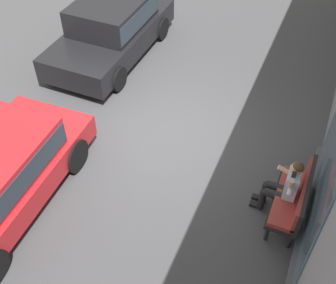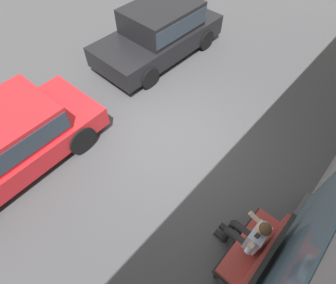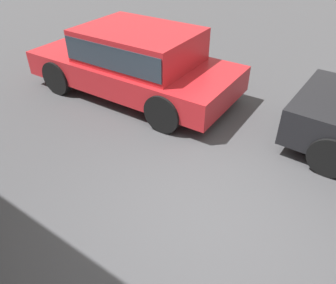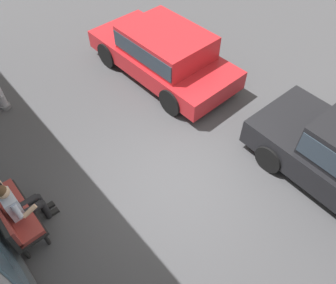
{
  "view_description": "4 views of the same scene",
  "coord_description": "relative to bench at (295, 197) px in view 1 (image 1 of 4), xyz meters",
  "views": [
    {
      "loc": [
        6.17,
        2.6,
        6.41
      ],
      "look_at": [
        1.33,
        0.56,
        1.16
      ],
      "focal_mm": 45.0,
      "sensor_mm": 36.0,
      "label": 1
    },
    {
      "loc": [
        3.02,
        2.6,
        5.07
      ],
      "look_at": [
        0.82,
        0.61,
        1.15
      ],
      "focal_mm": 28.0,
      "sensor_mm": 36.0,
      "label": 2
    },
    {
      "loc": [
        -1.18,
        2.6,
        3.2
      ],
      "look_at": [
        0.74,
        -0.16,
        0.79
      ],
      "focal_mm": 35.0,
      "sensor_mm": 36.0,
      "label": 3
    },
    {
      "loc": [
        -2.78,
        2.6,
        5.7
      ],
      "look_at": [
        0.38,
        -0.12,
        0.86
      ],
      "focal_mm": 35.0,
      "sensor_mm": 36.0,
      "label": 4
    }
  ],
  "objects": [
    {
      "name": "bench",
      "position": [
        0.0,
        0.0,
        0.0
      ],
      "size": [
        1.46,
        0.55,
        0.99
      ],
      "color": "black",
      "rests_on": "ground_plane"
    },
    {
      "name": "person_on_phone",
      "position": [
        -0.06,
        -0.22,
        0.13
      ],
      "size": [
        0.73,
        0.74,
        1.32
      ],
      "color": "black",
      "rests_on": "ground_plane"
    },
    {
      "name": "ground_plane",
      "position": [
        -1.16,
        -2.9,
        -0.56
      ],
      "size": [
        60.0,
        60.0,
        0.0
      ],
      "primitive_type": "plane",
      "color": "#424244"
    },
    {
      "name": "parked_car_near",
      "position": [
        -3.52,
        -5.49,
        0.26
      ],
      "size": [
        4.18,
        1.97,
        1.51
      ],
      "color": "black",
      "rests_on": "ground_plane"
    }
  ]
}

